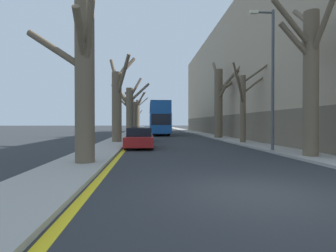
# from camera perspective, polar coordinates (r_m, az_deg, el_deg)

# --- Properties ---
(ground_plane) EXTENTS (300.00, 300.00, 0.00)m
(ground_plane) POSITION_cam_1_polar(r_m,az_deg,el_deg) (6.58, 18.81, -13.82)
(ground_plane) COLOR #2B2D30
(sidewalk_left) EXTENTS (2.20, 120.00, 0.12)m
(sidewalk_left) POSITION_cam_1_polar(r_m,az_deg,el_deg) (55.94, -7.18, -0.92)
(sidewalk_left) COLOR #A39E93
(sidewalk_left) RESTS_ON ground
(sidewalk_right) EXTENTS (2.20, 120.00, 0.12)m
(sidewalk_right) POSITION_cam_1_polar(r_m,az_deg,el_deg) (56.40, 3.46, -0.90)
(sidewalk_right) COLOR #A39E93
(sidewalk_right) RESTS_ON ground
(building_facade_right) EXTENTS (10.08, 47.55, 14.24)m
(building_facade_right) POSITION_cam_1_polar(r_m,az_deg,el_deg) (36.11, 18.39, 9.38)
(building_facade_right) COLOR tan
(building_facade_right) RESTS_ON ground
(kerb_line_stripe) EXTENTS (0.24, 120.00, 0.01)m
(kerb_line_stripe) POSITION_cam_1_polar(r_m,az_deg,el_deg) (55.89, -5.87, -0.98)
(kerb_line_stripe) COLOR yellow
(kerb_line_stripe) RESTS_ON ground
(street_tree_left_0) EXTENTS (3.05, 2.12, 6.74)m
(street_tree_left_0) POSITION_cam_1_polar(r_m,az_deg,el_deg) (10.69, -17.90, 10.13)
(street_tree_left_0) COLOR brown
(street_tree_left_0) RESTS_ON ground
(street_tree_left_1) EXTENTS (2.27, 3.26, 7.22)m
(street_tree_left_1) POSITION_cam_1_polar(r_m,az_deg,el_deg) (21.64, -10.91, 5.37)
(street_tree_left_1) COLOR brown
(street_tree_left_1) RESTS_ON ground
(street_tree_left_2) EXTENTS (4.87, 2.54, 7.54)m
(street_tree_left_2) POSITION_cam_1_polar(r_m,az_deg,el_deg) (33.54, -8.33, 3.95)
(street_tree_left_2) COLOR brown
(street_tree_left_2) RESTS_ON ground
(street_tree_left_3) EXTENTS (4.37, 3.24, 7.07)m
(street_tree_left_3) POSITION_cam_1_polar(r_m,az_deg,el_deg) (44.42, -7.55, 2.78)
(street_tree_left_3) COLOR brown
(street_tree_left_3) RESTS_ON ground
(street_tree_left_4) EXTENTS (3.94, 1.62, 8.33)m
(street_tree_left_4) POSITION_cam_1_polar(r_m,az_deg,el_deg) (56.82, -6.62, 2.89)
(street_tree_left_4) COLOR brown
(street_tree_left_4) RESTS_ON ground
(street_tree_left_5) EXTENTS (3.04, 4.57, 8.30)m
(street_tree_left_5) POSITION_cam_1_polar(r_m,az_deg,el_deg) (68.14, -6.51, 2.11)
(street_tree_left_5) COLOR brown
(street_tree_left_5) RESTS_ON ground
(street_tree_right_0) EXTENTS (2.95, 4.25, 7.69)m
(street_tree_right_0) POSITION_cam_1_polar(r_m,az_deg,el_deg) (13.90, 28.50, 9.88)
(street_tree_right_0) COLOR brown
(street_tree_right_0) RESTS_ON ground
(street_tree_right_1) EXTENTS (3.82, 3.89, 6.68)m
(street_tree_right_1) POSITION_cam_1_polar(r_m,az_deg,el_deg) (21.26, 16.19, 4.90)
(street_tree_right_1) COLOR brown
(street_tree_right_1) RESTS_ON ground
(street_tree_right_2) EXTENTS (3.39, 4.82, 8.48)m
(street_tree_right_2) POSITION_cam_1_polar(r_m,az_deg,el_deg) (27.87, 11.15, 5.74)
(street_tree_right_2) COLOR brown
(street_tree_right_2) RESTS_ON ground
(double_decker_bus) EXTENTS (2.59, 11.90, 4.35)m
(double_decker_bus) POSITION_cam_1_polar(r_m,az_deg,el_deg) (36.79, -1.99, 1.98)
(double_decker_bus) COLOR #19519E
(double_decker_bus) RESTS_ON ground
(parked_car_0) EXTENTS (1.79, 4.02, 1.32)m
(parked_car_0) POSITION_cam_1_polar(r_m,az_deg,el_deg) (17.28, -6.25, -2.67)
(parked_car_0) COLOR maroon
(parked_car_0) RESTS_ON ground
(parked_car_1) EXTENTS (1.77, 4.07, 1.30)m
(parked_car_1) POSITION_cam_1_polar(r_m,az_deg,el_deg) (22.93, -5.80, -1.85)
(parked_car_1) COLOR #9EA3AD
(parked_car_1) RESTS_ON ground
(lamp_post) EXTENTS (1.40, 0.20, 7.92)m
(lamp_post) POSITION_cam_1_polar(r_m,az_deg,el_deg) (15.95, 21.52, 10.68)
(lamp_post) COLOR #4C4F54
(lamp_post) RESTS_ON ground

